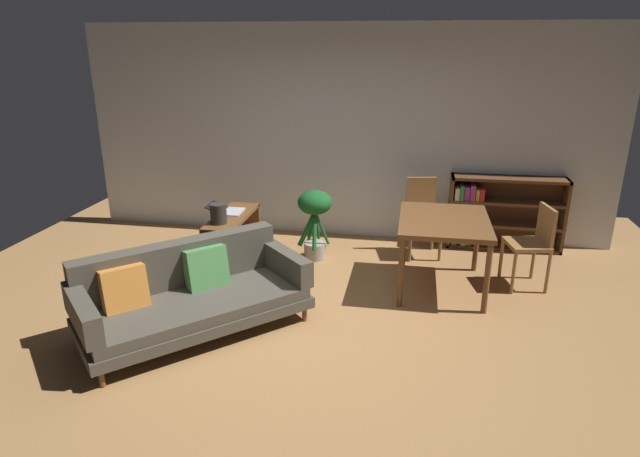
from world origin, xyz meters
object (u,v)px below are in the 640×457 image
(dining_chair_far, at_px, (533,241))
(dining_table, at_px, (444,226))
(bookshelf, at_px, (497,212))
(media_console, at_px, (233,239))
(desk_speaker, at_px, (218,214))
(potted_floor_plant, at_px, (315,214))
(dining_chair_near, at_px, (422,213))
(open_laptop, at_px, (227,210))
(fabric_couch, at_px, (189,292))

(dining_chair_far, bearing_deg, dining_table, -168.08)
(bookshelf, bearing_deg, media_console, -162.05)
(desk_speaker, height_order, potted_floor_plant, potted_floor_plant)
(dining_chair_near, distance_m, bookshelf, 1.01)
(bookshelf, bearing_deg, open_laptop, -164.39)
(media_console, height_order, desk_speaker, desk_speaker)
(fabric_couch, relative_size, desk_speaker, 9.04)
(fabric_couch, bearing_deg, media_console, 95.11)
(bookshelf, bearing_deg, fabric_couch, -138.58)
(open_laptop, distance_m, dining_table, 2.53)
(desk_speaker, relative_size, potted_floor_plant, 0.27)
(potted_floor_plant, bearing_deg, bookshelf, 20.16)
(fabric_couch, height_order, bookshelf, bookshelf)
(fabric_couch, distance_m, bookshelf, 3.96)
(fabric_couch, height_order, dining_chair_far, dining_chair_far)
(open_laptop, relative_size, dining_chair_far, 0.47)
(fabric_couch, height_order, dining_chair_near, dining_chair_near)
(media_console, xyz_separation_m, dining_chair_near, (2.19, 0.61, 0.25))
(desk_speaker, xyz_separation_m, potted_floor_plant, (0.99, 0.51, -0.12))
(dining_table, relative_size, dining_chair_near, 1.22)
(dining_table, bearing_deg, dining_chair_far, 11.92)
(open_laptop, bearing_deg, dining_chair_far, -4.20)
(media_console, distance_m, open_laptop, 0.35)
(media_console, xyz_separation_m, bookshelf, (3.12, 1.01, 0.19))
(potted_floor_plant, bearing_deg, desk_speaker, -152.90)
(open_laptop, bearing_deg, dining_table, -10.20)
(fabric_couch, xyz_separation_m, dining_table, (2.25, 1.28, 0.32))
(desk_speaker, bearing_deg, media_console, 81.40)
(dining_chair_near, bearing_deg, fabric_couch, -132.56)
(dining_chair_near, bearing_deg, bookshelf, 23.17)
(media_console, bearing_deg, fabric_couch, -84.89)
(desk_speaker, bearing_deg, open_laptop, 96.63)
(fabric_couch, relative_size, open_laptop, 4.92)
(potted_floor_plant, distance_m, dining_table, 1.56)
(fabric_couch, distance_m, potted_floor_plant, 2.00)
(potted_floor_plant, distance_m, dining_chair_near, 1.30)
(fabric_couch, bearing_deg, bookshelf, 41.42)
(fabric_couch, distance_m, desk_speaker, 1.37)
(open_laptop, relative_size, potted_floor_plant, 0.49)
(media_console, relative_size, open_laptop, 2.59)
(media_console, bearing_deg, dining_chair_far, -2.37)
(media_console, bearing_deg, bookshelf, 17.95)
(media_console, xyz_separation_m, dining_chair_far, (3.33, -0.14, 0.24))
(media_console, relative_size, bookshelf, 0.77)
(fabric_couch, height_order, open_laptop, fabric_couch)
(potted_floor_plant, xyz_separation_m, dining_chair_far, (2.38, -0.35, -0.04))
(dining_chair_near, relative_size, dining_chair_far, 1.06)
(dining_chair_far, bearing_deg, potted_floor_plant, 171.62)
(open_laptop, height_order, dining_table, dining_table)
(potted_floor_plant, bearing_deg, dining_chair_near, 17.82)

